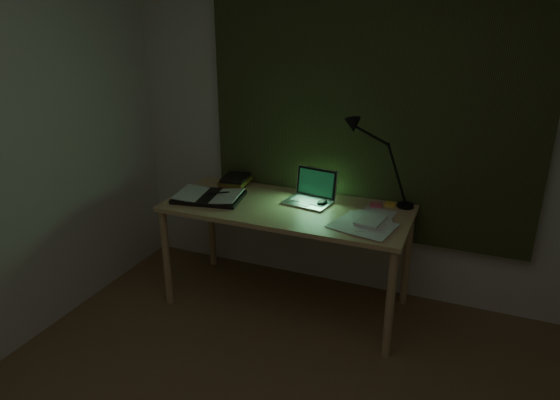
# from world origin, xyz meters

# --- Properties ---
(wall_back) EXTENTS (3.50, 0.00, 2.50)m
(wall_back) POSITION_xyz_m (0.00, 2.00, 1.25)
(wall_back) COLOR silver
(wall_back) RESTS_ON ground
(curtain) EXTENTS (2.20, 0.06, 2.00)m
(curtain) POSITION_xyz_m (0.00, 1.96, 1.45)
(curtain) COLOR #2D3219
(curtain) RESTS_ON wall_back
(desk) EXTENTS (1.61, 0.70, 0.73)m
(desk) POSITION_xyz_m (-0.42, 1.57, 0.37)
(desk) COLOR tan
(desk) RESTS_ON floor
(laptop) EXTENTS (0.35, 0.38, 0.22)m
(laptop) POSITION_xyz_m (-0.31, 1.67, 0.84)
(laptop) COLOR silver
(laptop) RESTS_ON desk
(open_textbook) EXTENTS (0.49, 0.39, 0.04)m
(open_textbook) POSITION_xyz_m (-0.96, 1.50, 0.75)
(open_textbook) COLOR silver
(open_textbook) RESTS_ON desk
(book_stack) EXTENTS (0.21, 0.24, 0.09)m
(book_stack) POSITION_xyz_m (-0.91, 1.79, 0.78)
(book_stack) COLOR silver
(book_stack) RESTS_ON desk
(loose_papers) EXTENTS (0.36, 0.38, 0.02)m
(loose_papers) POSITION_xyz_m (0.10, 1.53, 0.74)
(loose_papers) COLOR white
(loose_papers) RESTS_ON desk
(mouse) EXTENTS (0.07, 0.11, 0.04)m
(mouse) POSITION_xyz_m (-0.21, 1.67, 0.75)
(mouse) COLOR black
(mouse) RESTS_ON desk
(sticky_yellow) EXTENTS (0.07, 0.07, 0.01)m
(sticky_yellow) POSITION_xyz_m (0.21, 1.85, 0.74)
(sticky_yellow) COLOR yellow
(sticky_yellow) RESTS_ON desk
(sticky_pink) EXTENTS (0.09, 0.09, 0.02)m
(sticky_pink) POSITION_xyz_m (0.12, 1.79, 0.74)
(sticky_pink) COLOR #F45E75
(sticky_pink) RESTS_ON desk
(desk_lamp) EXTENTS (0.39, 0.31, 0.58)m
(desk_lamp) POSITION_xyz_m (0.31, 1.85, 1.02)
(desk_lamp) COLOR black
(desk_lamp) RESTS_ON desk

